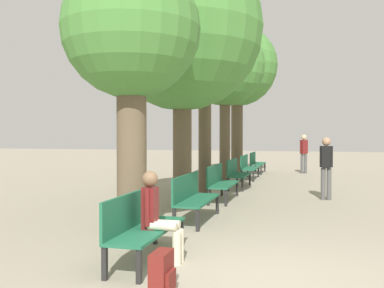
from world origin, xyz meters
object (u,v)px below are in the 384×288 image
(person_seated, at_px, (158,213))
(tree_row_0, at_px, (131,35))
(bench_row_2, at_px, (220,181))
(tree_row_2, at_px, (205,62))
(bench_row_5, at_px, (256,161))
(tree_row_3, at_px, (225,67))
(bench_row_4, at_px, (248,166))
(bench_row_1, at_px, (193,195))
(tree_row_4, at_px, (237,67))
(pedestrian_mid, at_px, (304,151))
(pedestrian_near, at_px, (326,164))
(bench_row_0, at_px, (141,222))
(tree_row_1, at_px, (182,31))
(backpack, at_px, (162,274))
(bench_row_3, at_px, (236,172))

(person_seated, bearing_deg, tree_row_0, 126.10)
(bench_row_2, height_order, tree_row_2, tree_row_2)
(bench_row_2, xyz_separation_m, bench_row_5, (0.00, 8.22, 0.00))
(bench_row_5, bearing_deg, bench_row_2, -90.00)
(tree_row_3, bearing_deg, tree_row_2, -90.00)
(tree_row_0, bearing_deg, bench_row_4, 86.11)
(bench_row_2, bearing_deg, bench_row_1, -90.00)
(bench_row_4, height_order, tree_row_4, tree_row_4)
(pedestrian_mid, bearing_deg, tree_row_4, -150.34)
(pedestrian_near, bearing_deg, tree_row_0, -123.50)
(bench_row_0, height_order, tree_row_1, tree_row_1)
(bench_row_2, xyz_separation_m, tree_row_3, (-0.66, 4.26, 3.61))
(bench_row_0, height_order, person_seated, person_seated)
(pedestrian_mid, bearing_deg, backpack, -95.18)
(tree_row_0, relative_size, tree_row_3, 0.83)
(tree_row_3, relative_size, person_seated, 4.59)
(bench_row_3, bearing_deg, bench_row_5, 90.00)
(pedestrian_near, bearing_deg, bench_row_2, -163.07)
(backpack, bearing_deg, tree_row_2, 99.93)
(bench_row_0, distance_m, person_seated, 0.28)
(tree_row_3, bearing_deg, tree_row_1, -90.00)
(tree_row_1, bearing_deg, bench_row_3, 80.50)
(bench_row_4, bearing_deg, bench_row_0, -90.00)
(person_seated, bearing_deg, pedestrian_mid, 82.60)
(bench_row_5, xyz_separation_m, tree_row_2, (-0.66, -7.10, 3.28))
(tree_row_4, bearing_deg, tree_row_3, -90.00)
(tree_row_1, bearing_deg, bench_row_5, 85.99)
(tree_row_1, distance_m, tree_row_2, 2.36)
(bench_row_3, bearing_deg, pedestrian_near, -35.64)
(bench_row_0, distance_m, bench_row_4, 10.96)
(tree_row_1, xyz_separation_m, tree_row_2, (0.00, 2.33, -0.35))
(tree_row_3, bearing_deg, tree_row_4, 90.00)
(pedestrian_near, bearing_deg, tree_row_3, 134.16)
(bench_row_0, bearing_deg, backpack, -58.49)
(bench_row_1, height_order, bench_row_5, same)
(bench_row_2, relative_size, tree_row_4, 0.29)
(bench_row_1, height_order, tree_row_3, tree_row_3)
(bench_row_1, bearing_deg, person_seated, -84.89)
(bench_row_4, height_order, tree_row_2, tree_row_2)
(bench_row_3, relative_size, tree_row_0, 0.39)
(bench_row_0, relative_size, bench_row_5, 1.00)
(tree_row_3, bearing_deg, pedestrian_near, -45.84)
(bench_row_0, xyz_separation_m, bench_row_3, (0.00, 8.22, 0.00))
(bench_row_1, xyz_separation_m, tree_row_4, (-0.66, 9.79, 4.03))
(bench_row_5, xyz_separation_m, person_seated, (0.24, -13.70, 0.13))
(tree_row_4, bearing_deg, bench_row_3, -81.29)
(tree_row_4, relative_size, backpack, 13.44)
(bench_row_3, distance_m, bench_row_4, 2.74)
(person_seated, relative_size, pedestrian_mid, 0.71)
(tree_row_2, relative_size, pedestrian_near, 3.04)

